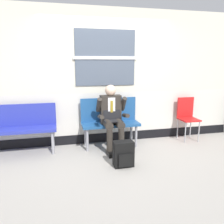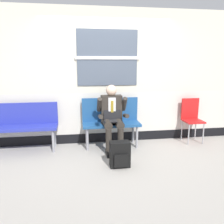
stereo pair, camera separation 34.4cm
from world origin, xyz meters
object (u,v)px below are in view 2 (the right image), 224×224
object	(u,v)px
bench_empty	(20,123)
bench_with_person	(111,119)
backpack	(120,155)
folding_chair	(191,116)
person_seated	(112,116)

from	to	relation	value
bench_empty	bench_with_person	bearing A→B (deg)	0.14
backpack	folding_chair	world-z (taller)	folding_chair
person_seated	folding_chair	distance (m)	1.74
bench_empty	folding_chair	xyz separation A→B (m)	(3.46, 0.01, 0.01)
bench_empty	folding_chair	world-z (taller)	folding_chair
folding_chair	bench_with_person	bearing A→B (deg)	-179.73
bench_with_person	folding_chair	bearing A→B (deg)	0.27
person_seated	folding_chair	bearing A→B (deg)	6.99
person_seated	bench_with_person	bearing A→B (deg)	90.00
bench_with_person	folding_chair	size ratio (longest dim) A/B	1.24
backpack	bench_with_person	bearing A→B (deg)	90.06
bench_with_person	folding_chair	world-z (taller)	bench_with_person
bench_empty	backpack	size ratio (longest dim) A/B	3.33
bench_with_person	backpack	bearing A→B (deg)	-89.94
person_seated	folding_chair	world-z (taller)	person_seated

